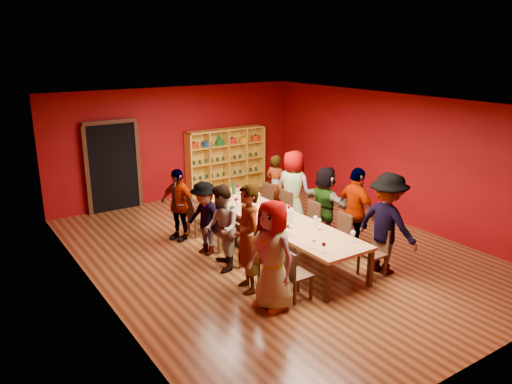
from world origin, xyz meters
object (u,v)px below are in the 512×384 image
person_left_1 (247,239)px  person_right_0 (387,224)px  chair_person_left_4 (196,214)px  chair_person_right_1 (340,234)px  person_left_2 (221,228)px  chair_person_right_3 (283,208)px  tasting_table (274,219)px  chair_person_left_1 (268,257)px  chair_person_left_3 (218,227)px  wine_bottle (234,189)px  person_left_3 (205,218)px  person_right_4 (276,187)px  chair_person_left_2 (239,240)px  shelving_unit (225,157)px  chair_person_right_2 (310,220)px  person_right_1 (356,211)px  person_right_2 (325,203)px  person_left_4 (178,204)px  chair_person_left_0 (293,272)px  spittoon_bowl (279,210)px  person_left_0 (272,255)px  chair_person_right_4 (264,200)px  chair_person_right_0 (376,250)px  person_right_3 (293,189)px

person_left_1 → person_right_0: bearing=85.7°
person_left_1 → chair_person_left_4: person_left_1 is taller
person_left_1 → chair_person_right_1: size_ratio=2.12×
person_left_2 → chair_person_right_3: person_left_2 is taller
tasting_table → chair_person_right_1: (0.91, -0.95, -0.20)m
chair_person_left_1 → chair_person_left_3: size_ratio=1.00×
chair_person_left_4 → wine_bottle: (1.04, 0.09, 0.39)m
person_left_3 → person_right_4: 2.65m
chair_person_left_2 → person_right_0: 2.75m
shelving_unit → person_left_3: shelving_unit is taller
chair_person_right_2 → shelving_unit: bearing=83.6°
person_right_0 → person_right_1: bearing=-15.1°
chair_person_left_4 → person_right_2: person_right_2 is taller
chair_person_left_4 → person_left_4: bearing=-180.0°
person_left_4 → chair_person_left_0: bearing=-17.7°
tasting_table → wine_bottle: wine_bottle is taller
person_right_1 → person_right_2: bearing=2.8°
chair_person_left_4 → person_left_4: person_left_4 is taller
person_left_1 → spittoon_bowl: person_left_1 is taller
person_left_4 → person_right_0: person_right_0 is taller
chair_person_left_0 → person_right_1: 2.40m
spittoon_bowl → person_right_2: bearing=-5.3°
person_left_0 → person_left_4: bearing=169.1°
person_right_0 → chair_person_right_3: 2.88m
chair_person_right_3 → chair_person_left_1: bearing=-131.8°
person_right_2 → chair_person_left_2: bearing=88.7°
chair_person_left_2 → person_left_2: bearing=180.0°
chair_person_right_4 → spittoon_bowl: bearing=-114.6°
person_left_1 → person_left_4: 2.79m
chair_person_left_2 → chair_person_right_2: 1.82m
chair_person_left_1 → person_right_0: 2.26m
chair_person_right_1 → person_right_1: (0.39, 0.00, 0.39)m
chair_person_left_1 → wine_bottle: size_ratio=2.56×
wine_bottle → shelving_unit: bearing=63.5°
shelving_unit → chair_person_right_0: 6.25m
chair_person_left_0 → person_right_1: size_ratio=0.50×
chair_person_left_1 → chair_person_right_1: 1.83m
chair_person_left_4 → chair_person_right_2: bearing=-43.2°
chair_person_left_0 → chair_person_right_0: same height
person_left_1 → person_right_4: (2.59, 2.77, -0.17)m
tasting_table → chair_person_left_0: 2.02m
chair_person_left_4 → chair_person_right_3: (1.82, -0.75, 0.00)m
chair_person_right_4 → chair_person_right_0: bearing=-90.0°
person_left_0 → person_right_0: (2.49, -0.10, 0.05)m
tasting_table → chair_person_right_2: bearing=-1.3°
person_left_3 → chair_person_right_3: size_ratio=1.69×
chair_person_left_3 → chair_person_right_3: size_ratio=1.00×
person_left_0 → person_right_0: bearing=77.1°
person_right_0 → chair_person_right_3: bearing=-1.3°
person_right_3 → spittoon_bowl: (-1.02, -0.85, -0.07)m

